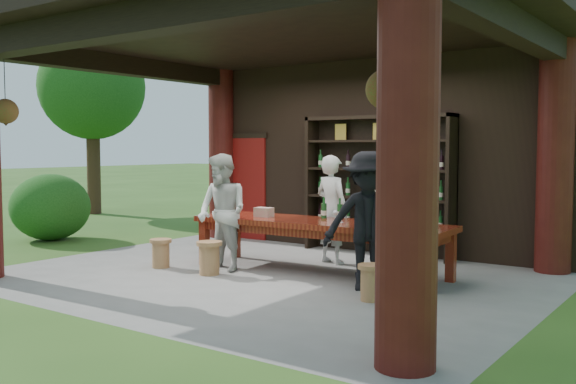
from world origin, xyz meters
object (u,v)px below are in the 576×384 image
Objects in this scene: stool_near_right at (372,282)px; host at (332,209)px; guest_man at (368,221)px; napkin_basket at (264,212)px; tasting_table at (319,228)px; stool_near_left at (209,257)px; guest_woman at (222,212)px; wine_shelf at (377,185)px; stool_far_left at (161,252)px.

host reaches higher than stool_near_right.
guest_man is 6.71× the size of napkin_basket.
stool_near_left is at bearing -139.02° from tasting_table.
guest_woman is (-1.23, -0.68, 0.21)m from tasting_table.
wine_shelf is at bearing 116.45° from stool_near_right.
host reaches higher than stool_near_left.
host is at bearing -99.59° from wine_shelf.
wine_shelf is 2.74m from guest_man.
stool_near_left is 2.09m from host.
guest_woman is at bearing 148.80° from guest_man.
wine_shelf is 3.25m from stool_near_left.
stool_near_left is 0.28× the size of guest_woman.
host is at bearing 66.59° from guest_woman.
tasting_table is at bearing 118.56° from guest_man.
stool_near_right is 1.00× the size of stool_far_left.
guest_woman is 0.98× the size of guest_man.
stool_near_right is 2.63m from napkin_basket.
stool_far_left is (-0.95, -0.02, -0.02)m from stool_near_left.
napkin_basket reaches higher than tasting_table.
stool_far_left is at bearing -153.86° from tasting_table.
host is at bearing 43.79° from stool_far_left.
napkin_basket is at bearing 156.88° from stool_near_right.
host is 1.74m from guest_woman.
stool_near_left is (-1.12, -2.91, -0.91)m from wine_shelf.
guest_man reaches higher than stool_far_left.
napkin_basket is at bearing 62.99° from host.
wine_shelf is 3.44m from stool_near_right.
stool_near_right is at bearing -0.50° from stool_far_left.
stool_near_right is at bearing -37.26° from tasting_table.
wine_shelf is 1.96m from tasting_table.
stool_near_left is 1.14m from napkin_basket.
wine_shelf reaches higher than host.
guest_woman is at bearing 171.44° from stool_near_right.
tasting_table is at bearing 26.14° from stool_far_left.
guest_man is (3.23, 0.47, 0.65)m from stool_far_left.
guest_woman reaches higher than stool_near_left.
guest_man is (1.10, -0.58, 0.23)m from tasting_table.
stool_near_left is at bearing -104.07° from napkin_basket.
tasting_table is 2.22× the size of guest_man.
guest_woman is (-0.98, -1.44, 0.01)m from host.
napkin_basket reaches higher than stool_far_left.
host is 1.89m from guest_man.
host is (0.93, 1.78, 0.59)m from stool_near_left.
wine_shelf is 0.68× the size of tasting_table.
stool_near_left is 0.70m from guest_woman.
stool_far_left is at bearing -178.66° from stool_near_left.
guest_woman is (-1.17, -2.56, -0.31)m from wine_shelf.
wine_shelf is 6.16× the size of stool_near_right.
host is (-1.67, 1.83, 0.61)m from stool_near_right.
wine_shelf is at bearing 76.40° from guest_woman.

